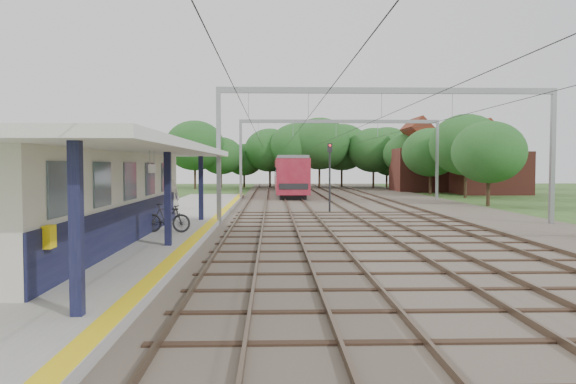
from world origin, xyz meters
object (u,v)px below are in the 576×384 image
object	(u,v)px
train	(288,173)
signal_post	(330,169)
person	(172,199)
bicycle	(167,218)

from	to	relation	value
train	signal_post	xyz separation A→B (m)	(1.85, -29.73, 0.70)
person	signal_post	world-z (taller)	signal_post
bicycle	train	distance (m)	42.80
train	bicycle	bearing A→B (deg)	-98.24
bicycle	signal_post	world-z (taller)	signal_post
bicycle	signal_post	xyz separation A→B (m)	(7.98, 12.61, 1.91)
person	bicycle	xyz separation A→B (m)	(0.72, -5.29, -0.44)
person	train	size ratio (longest dim) A/B	0.06
signal_post	train	bearing A→B (deg)	93.89
bicycle	signal_post	bearing A→B (deg)	-23.94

